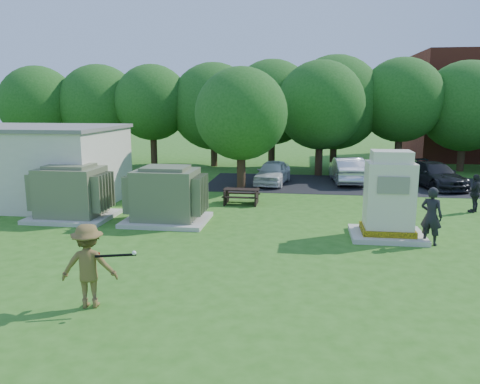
# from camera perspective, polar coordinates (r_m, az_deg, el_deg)

# --- Properties ---
(ground) EXTENTS (120.00, 120.00, 0.00)m
(ground) POSITION_cam_1_polar(r_m,az_deg,el_deg) (12.72, -2.56, -9.20)
(ground) COLOR #2D6619
(ground) RESTS_ON ground
(service_building) EXTENTS (10.00, 5.00, 3.20)m
(service_building) POSITION_cam_1_polar(r_m,az_deg,el_deg) (23.10, -26.99, 2.87)
(service_building) COLOR beige
(service_building) RESTS_ON ground
(parking_strip) EXTENTS (20.00, 6.00, 0.01)m
(parking_strip) POSITION_cam_1_polar(r_m,az_deg,el_deg) (26.05, 18.49, 0.75)
(parking_strip) COLOR #232326
(parking_strip) RESTS_ON ground
(transformer_left) EXTENTS (3.00, 2.40, 2.07)m
(transformer_left) POSITION_cam_1_polar(r_m,az_deg,el_deg) (18.74, -19.86, -0.17)
(transformer_left) COLOR beige
(transformer_left) RESTS_ON ground
(transformer_right) EXTENTS (3.00, 2.40, 2.07)m
(transformer_right) POSITION_cam_1_polar(r_m,az_deg,el_deg) (17.33, -8.97, -0.51)
(transformer_right) COLOR beige
(transformer_right) RESTS_ON ground
(generator_cabinet) EXTENTS (2.34, 1.92, 2.85)m
(generator_cabinet) POSITION_cam_1_polar(r_m,az_deg,el_deg) (15.87, 17.69, -0.95)
(generator_cabinet) COLOR beige
(generator_cabinet) RESTS_ON ground
(picnic_table) EXTENTS (1.53, 1.15, 0.65)m
(picnic_table) POSITION_cam_1_polar(r_m,az_deg,el_deg) (20.27, 0.17, -0.31)
(picnic_table) COLOR black
(picnic_table) RESTS_ON ground
(batter) EXTENTS (1.31, 0.92, 1.84)m
(batter) POSITION_cam_1_polar(r_m,az_deg,el_deg) (10.67, -17.95, -8.55)
(batter) COLOR brown
(batter) RESTS_ON ground
(person_by_generator) EXTENTS (0.79, 0.72, 1.82)m
(person_by_generator) POSITION_cam_1_polar(r_m,az_deg,el_deg) (15.61, 22.29, -2.72)
(person_by_generator) COLOR black
(person_by_generator) RESTS_ON ground
(person_walking_right) EXTENTS (0.87, 0.94, 1.55)m
(person_walking_right) POSITION_cam_1_polar(r_m,az_deg,el_deg) (20.90, 26.76, -0.15)
(person_walking_right) COLOR black
(person_walking_right) RESTS_ON ground
(car_white) EXTENTS (1.98, 3.88, 1.27)m
(car_white) POSITION_cam_1_polar(r_m,az_deg,el_deg) (25.17, 4.01, 2.41)
(car_white) COLOR white
(car_white) RESTS_ON ground
(car_silver_a) EXTENTS (1.80, 4.37, 1.41)m
(car_silver_a) POSITION_cam_1_polar(r_m,az_deg,el_deg) (26.18, 12.92, 2.64)
(car_silver_a) COLOR #B9B9BF
(car_silver_a) RESTS_ON ground
(car_dark) EXTENTS (3.00, 4.74, 1.28)m
(car_dark) POSITION_cam_1_polar(r_m,az_deg,el_deg) (26.20, 22.59, 1.94)
(car_dark) COLOR black
(car_dark) RESTS_ON ground
(batting_equipment) EXTENTS (1.06, 0.30, 0.16)m
(batting_equipment) POSITION_cam_1_polar(r_m,az_deg,el_deg) (10.26, -15.08, -7.39)
(batting_equipment) COLOR black
(batting_equipment) RESTS_ON ground
(tree_row) EXTENTS (41.30, 13.30, 7.30)m
(tree_row) POSITION_cam_1_polar(r_m,az_deg,el_deg) (30.24, 7.27, 10.49)
(tree_row) COLOR #47301E
(tree_row) RESTS_ON ground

